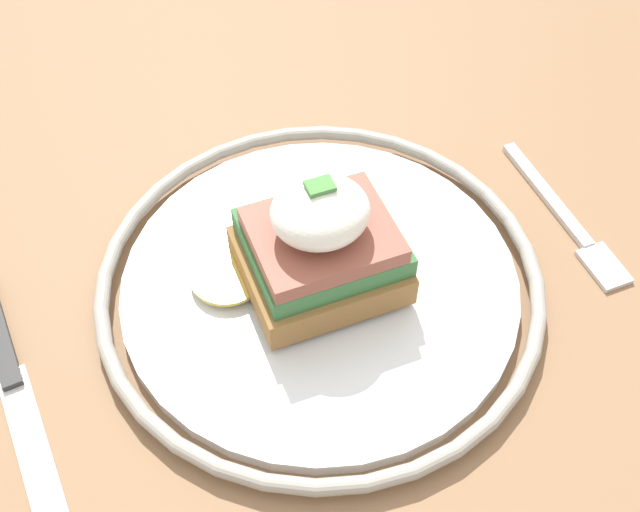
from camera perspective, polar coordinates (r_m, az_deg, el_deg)
dining_table at (r=0.64m, az=0.61°, el=-4.85°), size 0.95×0.85×0.72m
plate at (r=0.52m, az=0.00°, el=-1.88°), size 0.29×0.29×0.02m
sandwich at (r=0.49m, az=-0.05°, el=0.85°), size 0.13×0.09×0.08m
fork at (r=0.59m, az=17.14°, el=2.48°), size 0.02×0.14×0.00m
knife at (r=0.53m, az=-21.27°, el=-7.27°), size 0.03×0.18×0.01m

